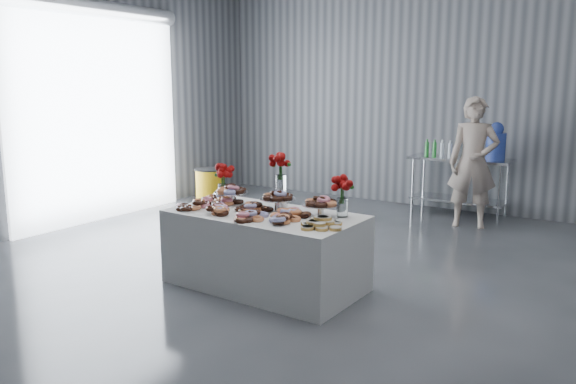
% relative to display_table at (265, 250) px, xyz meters
% --- Properties ---
extents(ground, '(9.00, 9.00, 0.00)m').
position_rel_display_table_xyz_m(ground, '(0.21, 0.05, -0.38)').
color(ground, '#36383D').
rests_on(ground, ground).
extents(room_walls, '(8.04, 9.04, 4.02)m').
position_rel_display_table_xyz_m(room_walls, '(-0.06, 0.12, 2.26)').
color(room_walls, gray).
rests_on(room_walls, ground).
extents(display_table, '(1.92, 1.05, 0.75)m').
position_rel_display_table_xyz_m(display_table, '(0.00, 0.00, 0.00)').
color(display_table, silver).
rests_on(display_table, ground).
extents(prep_table, '(1.50, 0.60, 0.90)m').
position_rel_display_table_xyz_m(prep_table, '(0.71, 4.15, 0.24)').
color(prep_table, silver).
rests_on(prep_table, ground).
extents(donut_mounds, '(1.82, 0.84, 0.09)m').
position_rel_display_table_xyz_m(donut_mounds, '(0.00, -0.05, 0.42)').
color(donut_mounds, '#D7814E').
rests_on(donut_mounds, display_table).
extents(cake_stand_left, '(0.36, 0.36, 0.17)m').
position_rel_display_table_xyz_m(cake_stand_left, '(-0.55, 0.16, 0.52)').
color(cake_stand_left, silver).
rests_on(cake_stand_left, display_table).
extents(cake_stand_mid, '(0.36, 0.36, 0.17)m').
position_rel_display_table_xyz_m(cake_stand_mid, '(0.05, 0.15, 0.52)').
color(cake_stand_mid, silver).
rests_on(cake_stand_mid, display_table).
extents(cake_stand_right, '(0.36, 0.36, 0.17)m').
position_rel_display_table_xyz_m(cake_stand_right, '(0.55, 0.14, 0.52)').
color(cake_stand_right, silver).
rests_on(cake_stand_right, display_table).
extents(danish_pile, '(0.48, 0.48, 0.11)m').
position_rel_display_table_xyz_m(danish_pile, '(0.75, -0.17, 0.43)').
color(danish_pile, silver).
rests_on(danish_pile, display_table).
extents(bouquet_left, '(0.26, 0.26, 0.42)m').
position_rel_display_table_xyz_m(bouquet_left, '(-0.74, 0.27, 0.67)').
color(bouquet_left, white).
rests_on(bouquet_left, display_table).
extents(bouquet_right, '(0.26, 0.26, 0.42)m').
position_rel_display_table_xyz_m(bouquet_right, '(0.71, 0.28, 0.67)').
color(bouquet_right, white).
rests_on(bouquet_right, display_table).
extents(bouquet_center, '(0.26, 0.26, 0.57)m').
position_rel_display_table_xyz_m(bouquet_center, '(-0.04, 0.35, 0.75)').
color(bouquet_center, silver).
rests_on(bouquet_center, display_table).
extents(water_jug, '(0.28, 0.28, 0.55)m').
position_rel_display_table_xyz_m(water_jug, '(1.21, 4.15, 0.77)').
color(water_jug, blue).
rests_on(water_jug, prep_table).
extents(drink_bottles, '(0.54, 0.08, 0.27)m').
position_rel_display_table_xyz_m(drink_bottles, '(0.39, 4.05, 0.66)').
color(drink_bottles, '#268C33').
rests_on(drink_bottles, prep_table).
extents(person, '(0.76, 0.59, 1.83)m').
position_rel_display_table_xyz_m(person, '(1.05, 3.56, 0.54)').
color(person, '#CC8C93').
rests_on(person, ground).
extents(trash_barrel, '(0.50, 0.50, 0.64)m').
position_rel_display_table_xyz_m(trash_barrel, '(-2.88, 2.51, -0.05)').
color(trash_barrel, yellow).
rests_on(trash_barrel, ground).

